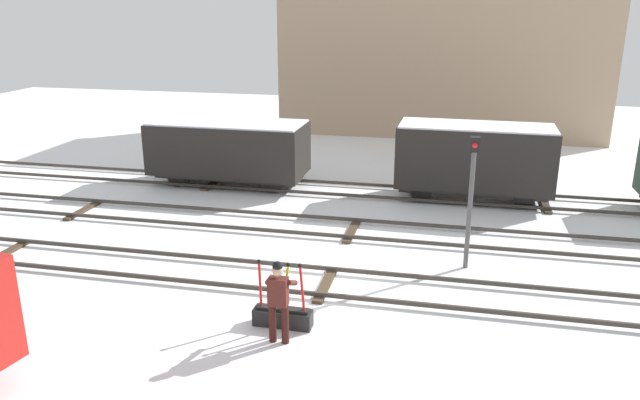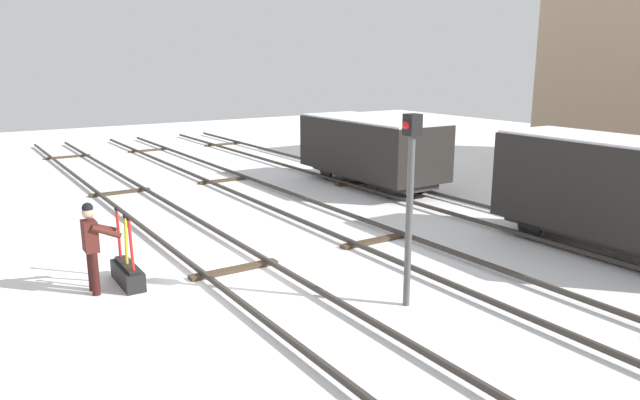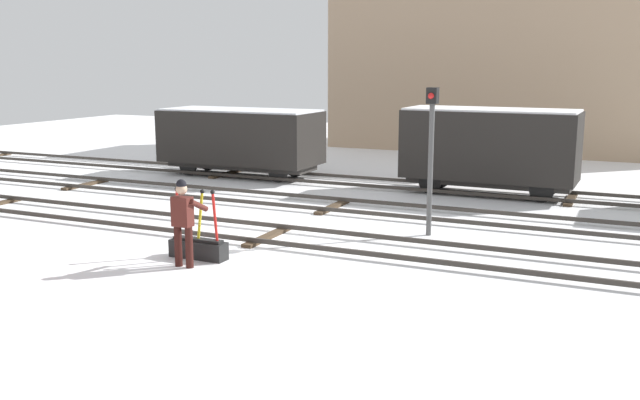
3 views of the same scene
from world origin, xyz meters
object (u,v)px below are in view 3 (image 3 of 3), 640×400
Objects in this scene: switch_lever_frame at (198,246)px; rail_worker at (183,218)px; signal_post at (431,145)px; freight_car_back_track at (490,146)px; freight_car_far_end at (240,138)px.

rail_worker is at bearing -79.87° from switch_lever_frame.
freight_car_back_track is at bearing 87.94° from signal_post.
rail_worker is 0.34× the size of freight_car_back_track.
rail_worker is at bearing -64.30° from freight_car_far_end.
signal_post is at bearing -33.79° from freight_car_far_end.
switch_lever_frame is at bearing -134.04° from signal_post.
switch_lever_frame is 0.97m from rail_worker.
signal_post is 5.80m from freight_car_back_track.
freight_car_far_end is (-8.49, 5.77, -0.75)m from signal_post.
switch_lever_frame is at bearing -63.39° from freight_car_far_end.
freight_car_far_end reaches higher than rail_worker.
freight_car_back_track is (0.21, 5.77, -0.63)m from signal_post.
signal_post reaches higher than freight_car_back_track.
freight_car_back_track is (3.95, 9.64, 1.24)m from switch_lever_frame.
freight_car_back_track reaches higher than switch_lever_frame.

